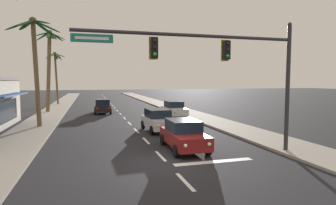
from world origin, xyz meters
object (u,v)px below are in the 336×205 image
object	(u,v)px
traffic_signal_mast	(229,61)
palm_left_third	(49,59)
sedan_third_in_queue	(158,120)
palm_left_second	(35,52)
palm_left_farthest	(55,66)
sedan_parked_nearest_kerb	(174,109)
sedan_lead_at_stop_bar	(184,135)
sedan_oncoming_far	(103,106)

from	to	relation	value
traffic_signal_mast	palm_left_third	distance (m)	26.34
sedan_third_in_queue	palm_left_second	distance (m)	11.36
traffic_signal_mast	palm_left_farthest	distance (m)	37.21
sedan_third_in_queue	sedan_parked_nearest_kerb	world-z (taller)	same
sedan_third_in_queue	palm_left_second	world-z (taller)	palm_left_second
palm_left_third	sedan_lead_at_stop_bar	bearing A→B (deg)	-66.14
palm_left_third	palm_left_second	bearing A→B (deg)	-87.95
palm_left_second	palm_left_farthest	world-z (taller)	palm_left_second
sedan_third_in_queue	sedan_parked_nearest_kerb	size ratio (longest dim) A/B	1.01
sedan_lead_at_stop_bar	sedan_third_in_queue	xyz separation A→B (m)	(0.02, 6.16, 0.00)
traffic_signal_mast	palm_left_farthest	xyz separation A→B (m)	(-11.72, 35.29, 1.38)
palm_left_third	traffic_signal_mast	bearing A→B (deg)	-64.76
palm_left_third	sedan_oncoming_far	bearing A→B (deg)	-20.06
sedan_third_in_queue	palm_left_third	world-z (taller)	palm_left_third
sedan_lead_at_stop_bar	sedan_oncoming_far	bearing A→B (deg)	100.29
sedan_parked_nearest_kerb	sedan_lead_at_stop_bar	bearing A→B (deg)	-104.88
sedan_lead_at_stop_bar	palm_left_farthest	size ratio (longest dim) A/B	0.53
sedan_oncoming_far	palm_left_third	world-z (taller)	palm_left_third
sedan_parked_nearest_kerb	palm_left_third	bearing A→B (deg)	149.44
sedan_third_in_queue	palm_left_third	distance (m)	19.11
sedan_third_in_queue	palm_left_farthest	bearing A→B (deg)	110.54
sedan_oncoming_far	sedan_parked_nearest_kerb	distance (m)	9.15
traffic_signal_mast	palm_left_second	bearing A→B (deg)	131.42
traffic_signal_mast	palm_left_second	size ratio (longest dim) A/B	1.23
palm_left_second	palm_left_third	size ratio (longest dim) A/B	0.90
palm_left_second	palm_left_third	bearing A→B (deg)	92.05
traffic_signal_mast	sedan_lead_at_stop_bar	world-z (taller)	traffic_signal_mast
palm_left_second	sedan_lead_at_stop_bar	bearing A→B (deg)	-47.86
palm_left_second	palm_left_third	distance (m)	11.55
traffic_signal_mast	sedan_lead_at_stop_bar	size ratio (longest dim) A/B	2.47
palm_left_second	palm_left_third	xyz separation A→B (m)	(-0.41, 11.54, 0.30)
traffic_signal_mast	sedan_third_in_queue	bearing A→B (deg)	100.93
sedan_oncoming_far	sedan_parked_nearest_kerb	world-z (taller)	same
sedan_oncoming_far	palm_left_third	distance (m)	8.57
sedan_lead_at_stop_bar	sedan_parked_nearest_kerb	distance (m)	14.33
traffic_signal_mast	sedan_third_in_queue	distance (m)	9.30
sedan_parked_nearest_kerb	palm_left_third	size ratio (longest dim) A/B	0.45
palm_left_second	sedan_oncoming_far	bearing A→B (deg)	58.81
sedan_third_in_queue	sedan_oncoming_far	xyz separation A→B (m)	(-3.56, 13.31, 0.00)
sedan_lead_at_stop_bar	palm_left_farthest	distance (m)	35.11
sedan_third_in_queue	palm_left_second	bearing A→B (deg)	156.58
sedan_third_in_queue	sedan_oncoming_far	distance (m)	13.78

